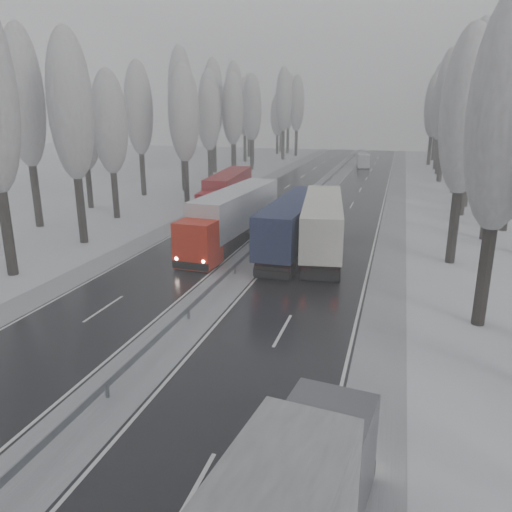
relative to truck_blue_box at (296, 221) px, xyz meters
The scene contains 52 objects.
ground 26.89m from the truck_blue_box, 96.25° to the right, with size 260.00×260.00×0.00m, color silver.
carriageway_right 4.84m from the truck_blue_box, 55.44° to the left, with size 7.50×200.00×0.03m, color black.
carriageway_left 9.20m from the truck_blue_box, 157.42° to the left, with size 7.50×200.00×0.03m, color black.
median_slush 5.14m from the truck_blue_box, 130.63° to the left, with size 3.00×200.00×0.04m, color #ABAEB3.
shoulder_right 8.43m from the truck_blue_box, 24.97° to the left, with size 2.40×200.00×0.04m, color #ABAEB3.
shoulder_left 13.78m from the truck_blue_box, 165.49° to the left, with size 2.40×200.00×0.04m, color #ABAEB3.
median_guardrail 4.87m from the truck_blue_box, 130.74° to the left, with size 0.12×200.00×0.76m.
tree_16 18.23m from the truck_blue_box, 42.06° to the right, with size 3.60×3.60×16.53m.
tree_18 14.17m from the truck_blue_box, ahead, with size 3.60×3.60×16.58m.
tree_20 18.85m from the truck_blue_box, 29.74° to the left, with size 3.60×3.60×15.71m.
tree_22 24.88m from the truck_blue_box, 53.40° to the left, with size 3.60×3.60×15.86m.
tree_24 30.55m from the truck_blue_box, 58.46° to the left, with size 3.60×3.60×20.49m.
tree_26 38.83m from the truck_blue_box, 67.09° to the left, with size 3.60×3.60×18.78m.
tree_28 48.36m from the truck_blue_box, 73.51° to the left, with size 3.60×3.60×19.62m.
tree_29 54.32m from the truck_blue_box, 67.15° to the left, with size 3.60×3.60×18.11m.
tree_30 57.46m from the truck_blue_box, 76.08° to the left, with size 3.60×3.60×17.86m.
tree_31 62.96m from the truck_blue_box, 71.68° to the left, with size 3.60×3.60×18.58m.
tree_32 64.67m from the truck_blue_box, 77.64° to the left, with size 3.60×3.60×17.33m.
tree_33 69.03m from the truck_blue_box, 75.80° to the left, with size 3.60×3.60×14.33m.
tree_34 71.43m from the truck_blue_box, 79.58° to the left, with size 3.60×3.60×17.63m.
tree_35 77.48m from the truck_blue_box, 73.36° to the left, with size 3.60×3.60×18.25m.
tree_36 81.47m from the truck_blue_box, 79.93° to the left, with size 3.60×3.60×20.23m.
tree_37 86.55m from the truck_blue_box, 75.82° to the left, with size 3.60×3.60×16.37m.
tree_38 91.94m from the truck_blue_box, 80.04° to the left, with size 3.60×3.60×17.97m.
tree_39 96.27m from the truck_blue_box, 78.80° to the left, with size 3.60×3.60×16.19m.
tree_58 20.06m from the truck_blue_box, behind, with size 3.60×3.60×17.21m.
tree_59 27.42m from the truck_blue_box, behind, with size 3.60×3.60×18.41m.
tree_60 23.11m from the truck_blue_box, 159.82° to the left, with size 3.60×3.60×14.84m.
tree_61 29.58m from the truck_blue_box, 156.32° to the left, with size 3.60×3.60×13.95m.
tree_62 25.26m from the truck_blue_box, 134.55° to the left, with size 3.60×3.60×16.04m.
tree_63 33.60m from the truck_blue_box, 139.53° to the left, with size 3.60×3.60×16.88m.
tree_64 34.42m from the truck_blue_box, 129.04° to the left, with size 3.60×3.60×15.42m.
tree_65 39.16m from the truck_blue_box, 127.33° to the left, with size 3.60×3.60×19.48m.
tree_66 42.12m from the truck_blue_box, 120.52° to the left, with size 3.60×3.60×15.23m.
tree_67 46.43m from the truck_blue_box, 119.47° to the left, with size 3.60×3.60×17.09m.
tree_68 47.47m from the truck_blue_box, 114.64° to the left, with size 3.60×3.60×16.65m.
tree_69 53.41m from the truck_blue_box, 117.62° to the left, with size 3.60×3.60×19.35m.
tree_70 56.63m from the truck_blue_box, 110.09° to the left, with size 3.60×3.60×17.09m.
tree_71 62.28m from the truck_blue_box, 112.98° to the left, with size 3.60×3.60×19.61m.
tree_72 66.06m from the truck_blue_box, 109.43° to the left, with size 3.60×3.60×15.11m.
tree_73 70.93m from the truck_blue_box, 110.56° to the left, with size 3.60×3.60×17.22m.
tree_74 75.59m from the truck_blue_box, 103.89° to the left, with size 3.60×3.60×19.68m.
tree_75 81.92m from the truck_blue_box, 109.46° to the left, with size 3.60×3.60×18.60m.
tree_76 84.37m from the truck_blue_box, 101.67° to the left, with size 3.60×3.60×18.55m.
tree_77 89.27m from the truck_blue_box, 104.69° to the left, with size 3.60×3.60×14.32m.
tree_78 91.59m from the truck_blue_box, 103.00° to the left, with size 3.60×3.60×19.55m.
tree_79 95.95m from the truck_blue_box, 104.08° to the left, with size 3.60×3.60×17.07m.
truck_blue_box is the anchor object (origin of this frame).
truck_cream_box 2.04m from the truck_blue_box, 12.54° to the left, with size 5.07×17.50×4.45m.
box_truck_distant 61.97m from the truck_blue_box, 89.59° to the left, with size 3.09×7.20×2.60m.
truck_red_white 5.64m from the truck_blue_box, behind, with size 3.66×17.54×4.47m.
truck_red_red 17.31m from the truck_blue_box, 127.55° to the left, with size 4.24×16.40×4.17m.
Camera 1 is at (10.44, -11.03, 11.03)m, focal length 35.00 mm.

